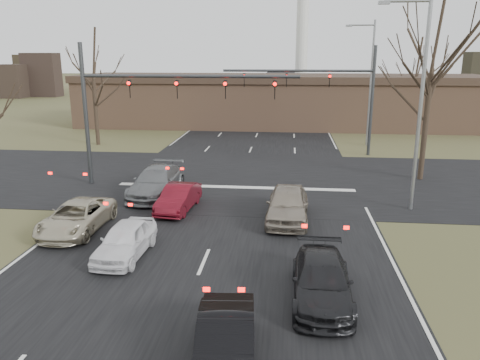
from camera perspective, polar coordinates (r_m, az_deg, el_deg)
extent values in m
plane|color=#424524|center=(14.75, -6.56, -14.81)|extent=(360.00, 360.00, 0.00)
cube|color=black|center=(72.90, 3.63, 9.20)|extent=(14.00, 300.00, 0.02)
cube|color=black|center=(28.58, -0.16, 0.20)|extent=(200.00, 14.00, 0.02)
cube|color=#8F664D|center=(50.73, 4.90, 9.26)|extent=(42.00, 10.00, 4.60)
cube|color=#38281E|center=(50.54, 4.97, 12.25)|extent=(42.40, 10.40, 0.70)
cylinder|color=silver|center=(132.87, 7.65, 19.04)|extent=(3.20, 3.20, 34.00)
cylinder|color=#383A3D|center=(28.12, -18.28, 7.48)|extent=(0.24, 0.24, 8.00)
cylinder|color=#383A3D|center=(26.07, -6.26, 12.46)|extent=(12.00, 0.18, 0.18)
imported|color=black|center=(27.00, -13.27, 10.76)|extent=(0.16, 0.20, 1.00)
imported|color=black|center=(26.26, -7.66, 10.91)|extent=(0.16, 0.20, 1.00)
imported|color=black|center=(25.77, -1.78, 10.96)|extent=(0.16, 0.20, 1.00)
imported|color=black|center=(25.55, 4.27, 10.89)|extent=(0.16, 0.20, 1.00)
cylinder|color=#383A3D|center=(36.15, 15.76, 9.18)|extent=(0.24, 0.24, 8.00)
cylinder|color=#383A3D|center=(35.50, 7.02, 13.09)|extent=(11.00, 0.18, 0.18)
imported|color=black|center=(35.65, 10.85, 11.82)|extent=(0.16, 0.20, 1.00)
imported|color=black|center=(35.53, 5.69, 11.99)|extent=(0.16, 0.20, 1.00)
imported|color=black|center=(35.68, 0.52, 12.08)|extent=(0.16, 0.20, 1.00)
cylinder|color=gray|center=(23.40, 21.15, 8.33)|extent=(0.18, 0.18, 10.00)
cylinder|color=gray|center=(23.16, 19.75, 19.84)|extent=(2.00, 0.12, 0.12)
cube|color=gray|center=(22.95, 17.16, 19.97)|extent=(0.50, 0.25, 0.15)
cylinder|color=gray|center=(40.09, 15.64, 11.14)|extent=(0.18, 0.18, 10.00)
cylinder|color=gray|center=(39.94, 14.64, 17.81)|extent=(2.00, 0.12, 0.12)
cube|color=gray|center=(39.81, 13.14, 17.84)|extent=(0.50, 0.25, 0.15)
cylinder|color=black|center=(29.89, 21.64, 5.96)|extent=(0.32, 0.32, 6.33)
cylinder|color=black|center=(40.99, -17.16, 7.75)|extent=(0.32, 0.32, 5.23)
cylinder|color=black|center=(49.23, 20.31, 8.43)|extent=(0.32, 0.32, 4.95)
imported|color=#BDB499|center=(21.16, -19.30, -4.28)|extent=(2.17, 4.59, 1.27)
imported|color=white|center=(18.06, -13.82, -7.13)|extent=(1.67, 3.83, 1.28)
imported|color=black|center=(11.84, -1.78, -19.22)|extent=(1.70, 4.04, 1.30)
imported|color=black|center=(14.81, 9.92, -12.01)|extent=(1.84, 4.42, 1.28)
imported|color=slate|center=(25.37, -10.15, -0.22)|extent=(2.28, 5.27, 1.51)
imported|color=#5B0D17|center=(22.83, -7.50, -2.18)|extent=(1.64, 3.87, 1.24)
imported|color=gray|center=(21.29, 5.83, -2.94)|extent=(2.00, 4.64, 1.56)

